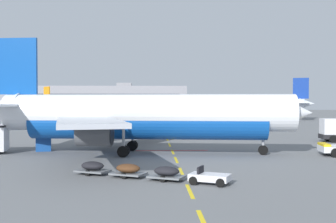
% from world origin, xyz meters
% --- Properties ---
extents(ground, '(400.00, 400.00, 0.00)m').
position_xyz_m(ground, '(40.00, 40.00, 0.00)').
color(ground, slate).
extents(apron_paint_markings, '(8.00, 95.68, 0.01)m').
position_xyz_m(apron_paint_markings, '(18.00, 37.89, 0.00)').
color(apron_paint_markings, yellow).
rests_on(apron_paint_markings, ground).
extents(airliner_foreground, '(34.81, 34.36, 12.20)m').
position_xyz_m(airliner_foreground, '(14.69, 19.43, 3.95)').
color(airliner_foreground, white).
rests_on(airliner_foreground, ground).
extents(airliner_mid_left, '(34.33, 32.95, 12.36)m').
position_xyz_m(airliner_mid_left, '(46.76, 99.39, 4.00)').
color(airliner_mid_left, silver).
rests_on(airliner_mid_left, ground).
extents(airliner_far_center, '(22.62, 24.51, 9.66)m').
position_xyz_m(airliner_far_center, '(-20.31, 101.91, 3.13)').
color(airliner_far_center, white).
rests_on(airliner_far_center, ground).
extents(baggage_train, '(11.10, 6.33, 1.14)m').
position_xyz_m(baggage_train, '(15.39, 5.38, 0.53)').
color(baggage_train, silver).
rests_on(baggage_train, ground).
extents(uld_cargo_container, '(1.90, 1.87, 1.60)m').
position_xyz_m(uld_cargo_container, '(3.83, 22.30, 0.80)').
color(uld_cargo_container, '#194C9E').
rests_on(uld_cargo_container, ground).
extents(terminal_satellite, '(70.82, 23.87, 13.06)m').
position_xyz_m(terminal_satellite, '(-5.77, 145.66, 5.75)').
color(terminal_satellite, gray).
rests_on(terminal_satellite, ground).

